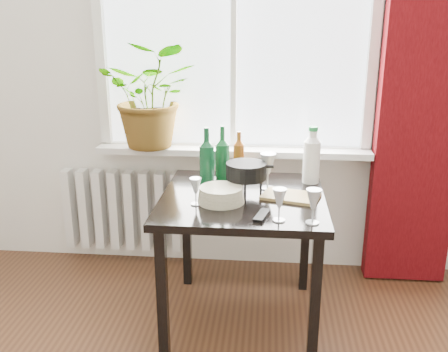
# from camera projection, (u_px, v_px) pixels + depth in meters

# --- Properties ---
(window) EXTENTS (1.72, 0.08, 1.62)m
(window) POSITION_uv_depth(u_px,v_px,m) (234.00, 23.00, 2.99)
(window) COLOR white
(window) RESTS_ON ground
(windowsill) EXTENTS (1.72, 0.20, 0.04)m
(windowsill) POSITION_uv_depth(u_px,v_px,m) (233.00, 150.00, 3.16)
(windowsill) COLOR silver
(windowsill) RESTS_ON ground
(curtain) EXTENTS (0.50, 0.12, 2.56)m
(curtain) POSITION_uv_depth(u_px,v_px,m) (425.00, 78.00, 2.89)
(curtain) COLOR #3D0508
(curtain) RESTS_ON ground
(radiator) EXTENTS (0.80, 0.10, 0.55)m
(radiator) POSITION_uv_depth(u_px,v_px,m) (123.00, 210.00, 3.39)
(radiator) COLOR silver
(radiator) RESTS_ON ground
(table) EXTENTS (0.85, 0.85, 0.74)m
(table) POSITION_uv_depth(u_px,v_px,m) (243.00, 212.00, 2.64)
(table) COLOR black
(table) RESTS_ON ground
(potted_plant) EXTENTS (0.62, 0.54, 0.65)m
(potted_plant) POSITION_uv_depth(u_px,v_px,m) (153.00, 96.00, 3.07)
(potted_plant) COLOR #40741F
(potted_plant) RESTS_ON windowsill
(wine_bottle_left) EXTENTS (0.10, 0.10, 0.34)m
(wine_bottle_left) POSITION_uv_depth(u_px,v_px,m) (207.00, 157.00, 2.70)
(wine_bottle_left) COLOR #0C4221
(wine_bottle_left) RESTS_ON table
(wine_bottle_right) EXTENTS (0.10, 0.10, 0.33)m
(wine_bottle_right) POSITION_uv_depth(u_px,v_px,m) (222.00, 154.00, 2.77)
(wine_bottle_right) COLOR #0E4920
(wine_bottle_right) RESTS_ON table
(bottle_amber) EXTENTS (0.08, 0.08, 0.26)m
(bottle_amber) POSITION_uv_depth(u_px,v_px,m) (239.00, 153.00, 2.93)
(bottle_amber) COLOR #73360C
(bottle_amber) RESTS_ON table
(cleaning_bottle) EXTENTS (0.11, 0.11, 0.33)m
(cleaning_bottle) POSITION_uv_depth(u_px,v_px,m) (312.00, 154.00, 2.77)
(cleaning_bottle) COLOR white
(cleaning_bottle) RESTS_ON table
(wineglass_front_right) EXTENTS (0.09, 0.09, 0.16)m
(wineglass_front_right) POSITION_uv_depth(u_px,v_px,m) (279.00, 205.00, 2.27)
(wineglass_front_right) COLOR silver
(wineglass_front_right) RESTS_ON table
(wineglass_far_right) EXTENTS (0.09, 0.09, 0.17)m
(wineglass_far_right) POSITION_uv_depth(u_px,v_px,m) (313.00, 206.00, 2.24)
(wineglass_far_right) COLOR silver
(wineglass_far_right) RESTS_ON table
(wineglass_back_center) EXTENTS (0.11, 0.11, 0.20)m
(wineglass_back_center) POSITION_uv_depth(u_px,v_px,m) (268.00, 171.00, 2.69)
(wineglass_back_center) COLOR silver
(wineglass_back_center) RESTS_ON table
(wineglass_back_left) EXTENTS (0.08, 0.08, 0.18)m
(wineglass_back_left) POSITION_uv_depth(u_px,v_px,m) (214.00, 164.00, 2.84)
(wineglass_back_left) COLOR silver
(wineglass_back_left) RESTS_ON table
(wineglass_front_left) EXTENTS (0.08, 0.08, 0.14)m
(wineglass_front_left) POSITION_uv_depth(u_px,v_px,m) (196.00, 191.00, 2.47)
(wineglass_front_left) COLOR silver
(wineglass_front_left) RESTS_ON table
(plate_stack) EXTENTS (0.32, 0.32, 0.08)m
(plate_stack) POSITION_uv_depth(u_px,v_px,m) (221.00, 195.00, 2.51)
(plate_stack) COLOR beige
(plate_stack) RESTS_ON table
(fondue_pot) EXTENTS (0.27, 0.25, 0.17)m
(fondue_pot) POSITION_uv_depth(u_px,v_px,m) (246.00, 178.00, 2.63)
(fondue_pot) COLOR black
(fondue_pot) RESTS_ON table
(tv_remote) EXTENTS (0.08, 0.16, 0.02)m
(tv_remote) POSITION_uv_depth(u_px,v_px,m) (262.00, 215.00, 2.33)
(tv_remote) COLOR black
(tv_remote) RESTS_ON table
(cutting_board) EXTENTS (0.33, 0.26, 0.02)m
(cutting_board) POSITION_uv_depth(u_px,v_px,m) (291.00, 196.00, 2.58)
(cutting_board) COLOR #AA8D4D
(cutting_board) RESTS_ON table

